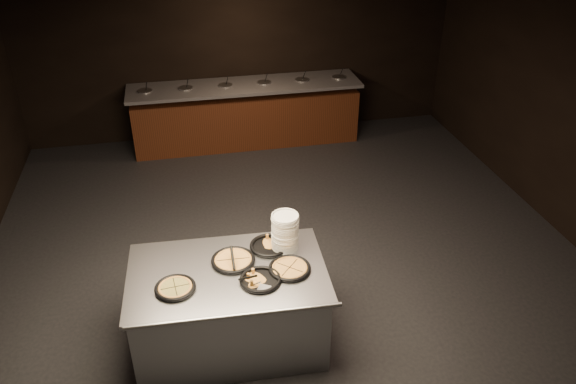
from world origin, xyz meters
name	(u,v)px	position (x,y,z in m)	size (l,w,h in m)	color
room	(293,161)	(0.00, 0.00, 1.45)	(7.02, 8.02, 2.92)	black
salad_bar	(246,118)	(0.00, 3.56, 0.44)	(3.70, 0.83, 1.18)	#502412
serving_counter	(230,309)	(-0.80, -0.89, 0.41)	(1.85, 1.24, 0.86)	#B2B4B9
plate_stack	(285,232)	(-0.21, -0.63, 1.04)	(0.26, 0.26, 0.36)	white
pan_veggie_whole	(175,288)	(-1.27, -1.04, 0.88)	(0.36, 0.36, 0.04)	black
pan_cheese_whole	(233,260)	(-0.73, -0.75, 0.88)	(0.41, 0.41, 0.04)	black
pan_cheese_slices_a	(269,246)	(-0.36, -0.60, 0.88)	(0.38, 0.38, 0.04)	black
pan_cheese_slices_b	(260,280)	(-0.53, -1.08, 0.88)	(0.37, 0.37, 0.04)	black
pan_veggie_slices	(290,268)	(-0.24, -0.98, 0.88)	(0.39, 0.39, 0.04)	black
server_left	(232,257)	(-0.74, -0.78, 0.94)	(0.10, 0.34, 0.16)	#B2B4B9
server_right	(253,281)	(-0.60, -1.15, 0.93)	(0.28, 0.20, 0.15)	#B2B4B9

